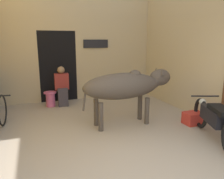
{
  "coord_description": "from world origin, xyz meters",
  "views": [
    {
      "loc": [
        -1.39,
        -2.11,
        1.9
      ],
      "look_at": [
        0.18,
        2.2,
        0.87
      ],
      "focal_mm": 35.0,
      "sensor_mm": 36.0,
      "label": 1
    }
  ],
  "objects_px": {
    "shopkeeper_seated": "(62,85)",
    "cow": "(127,86)",
    "motorcycle_near": "(215,119)",
    "plastic_stool": "(51,99)",
    "crate": "(193,118)"
  },
  "relations": [
    {
      "from": "plastic_stool",
      "to": "motorcycle_near",
      "type": "bearing_deg",
      "value": -51.0
    },
    {
      "from": "motorcycle_near",
      "to": "plastic_stool",
      "type": "xyz_separation_m",
      "value": [
        -2.77,
        3.42,
        -0.21
      ]
    },
    {
      "from": "plastic_stool",
      "to": "cow",
      "type": "bearing_deg",
      "value": -53.05
    },
    {
      "from": "crate",
      "to": "shopkeeper_seated",
      "type": "bearing_deg",
      "value": 135.96
    },
    {
      "from": "shopkeeper_seated",
      "to": "cow",
      "type": "bearing_deg",
      "value": -59.75
    },
    {
      "from": "motorcycle_near",
      "to": "cow",
      "type": "bearing_deg",
      "value": 131.84
    },
    {
      "from": "shopkeeper_seated",
      "to": "plastic_stool",
      "type": "distance_m",
      "value": 0.52
    },
    {
      "from": "motorcycle_near",
      "to": "shopkeeper_seated",
      "type": "xyz_separation_m",
      "value": [
        -2.42,
        3.42,
        0.17
      ]
    },
    {
      "from": "shopkeeper_seated",
      "to": "crate",
      "type": "height_order",
      "value": "shopkeeper_seated"
    },
    {
      "from": "cow",
      "to": "plastic_stool",
      "type": "xyz_separation_m",
      "value": [
        -1.54,
        2.05,
        -0.67
      ]
    },
    {
      "from": "cow",
      "to": "plastic_stool",
      "type": "bearing_deg",
      "value": 126.95
    },
    {
      "from": "cow",
      "to": "shopkeeper_seated",
      "type": "height_order",
      "value": "cow"
    },
    {
      "from": "motorcycle_near",
      "to": "shopkeeper_seated",
      "type": "height_order",
      "value": "shopkeeper_seated"
    },
    {
      "from": "shopkeeper_seated",
      "to": "crate",
      "type": "xyz_separation_m",
      "value": [
        2.66,
        -2.58,
        -0.48
      ]
    },
    {
      "from": "cow",
      "to": "shopkeeper_seated",
      "type": "distance_m",
      "value": 2.38
    }
  ]
}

